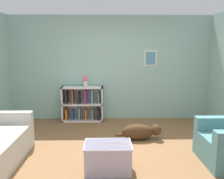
{
  "coord_description": "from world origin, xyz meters",
  "views": [
    {
      "loc": [
        -0.1,
        -4.06,
        1.78
      ],
      "look_at": [
        0.0,
        0.4,
        1.05
      ],
      "focal_mm": 40.0,
      "sensor_mm": 36.0,
      "label": 1
    }
  ],
  "objects": [
    {
      "name": "vase",
      "position": [
        -0.62,
        2.01,
        1.01
      ],
      "size": [
        0.14,
        0.14,
        0.27
      ],
      "color": "silver",
      "rests_on": "bookshelf"
    },
    {
      "name": "bookshelf",
      "position": [
        -0.7,
        2.03,
        0.42
      ],
      "size": [
        1.01,
        0.35,
        0.86
      ],
      "color": "silver",
      "rests_on": "ground_plane"
    },
    {
      "name": "ground_plane",
      "position": [
        0.0,
        0.0,
        0.0
      ],
      "size": [
        14.0,
        14.0,
        0.0
      ],
      "primitive_type": "plane",
      "color": "brown"
    },
    {
      "name": "wall_back",
      "position": [
        0.0,
        2.25,
        1.3
      ],
      "size": [
        5.6,
        0.13,
        2.6
      ],
      "color": "#93BCB2",
      "rests_on": "ground_plane"
    },
    {
      "name": "dog",
      "position": [
        0.56,
        0.65,
        0.16
      ],
      "size": [
        0.94,
        0.28,
        0.31
      ],
      "color": "#472D19",
      "rests_on": "ground_plane"
    },
    {
      "name": "coffee_table",
      "position": [
        -0.08,
        -0.62,
        0.22
      ],
      "size": [
        0.69,
        0.48,
        0.42
      ],
      "color": "#BCB2D1",
      "rests_on": "ground_plane"
    }
  ]
}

